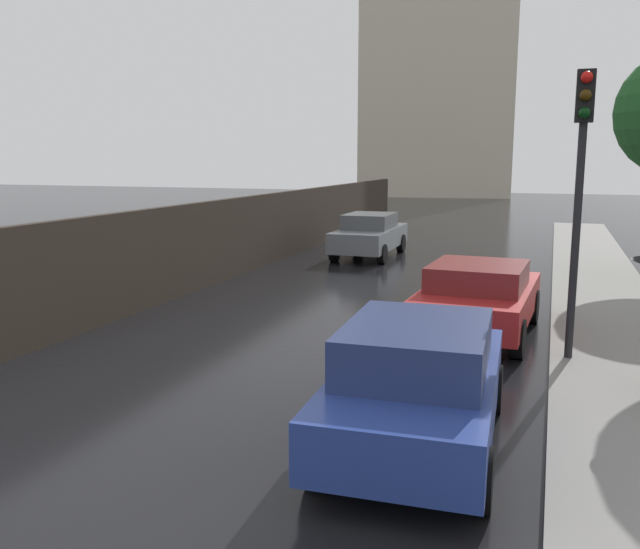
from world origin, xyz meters
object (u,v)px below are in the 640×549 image
object	(u,v)px
car_blue_near_kerb	(417,382)
car_red_mid_road	(479,297)
traffic_light	(581,162)
car_grey_far_ahead	(369,235)

from	to	relation	value
car_blue_near_kerb	car_red_mid_road	xyz separation A→B (m)	(0.13, 5.13, -0.04)
car_blue_near_kerb	traffic_light	xyz separation A→B (m)	(1.67, 3.68, 2.39)
car_grey_far_ahead	traffic_light	bearing A→B (deg)	119.73
traffic_light	car_red_mid_road	bearing A→B (deg)	136.71
car_blue_near_kerb	car_grey_far_ahead	distance (m)	14.68
traffic_light	car_blue_near_kerb	bearing A→B (deg)	-114.41
car_red_mid_road	traffic_light	world-z (taller)	traffic_light
car_blue_near_kerb	car_red_mid_road	distance (m)	5.14
car_red_mid_road	traffic_light	xyz separation A→B (m)	(1.54, -1.45, 2.43)
car_red_mid_road	car_grey_far_ahead	size ratio (longest dim) A/B	0.95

